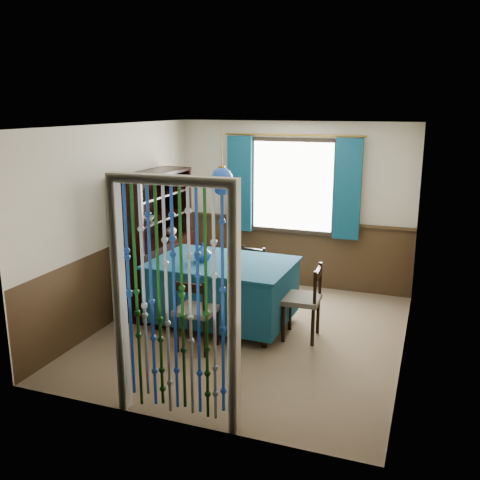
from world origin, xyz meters
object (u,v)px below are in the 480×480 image
at_px(chair_near, 196,311).
at_px(chair_far, 249,275).
at_px(dining_table, 223,289).
at_px(vase_sideboard, 171,229).
at_px(chair_right, 304,300).
at_px(pendant_lamp, 222,181).
at_px(bowl_shelf, 147,218).
at_px(vase_table, 203,253).
at_px(sideboard, 155,261).
at_px(chair_left, 155,279).

xyz_separation_m(chair_near, chair_far, (0.10, 1.56, -0.03)).
bearing_deg(dining_table, vase_sideboard, 148.59).
xyz_separation_m(chair_right, pendant_lamp, (-1.06, 0.04, 1.36)).
distance_m(chair_near, bowl_shelf, 1.56).
relative_size(dining_table, chair_right, 1.95).
bearing_deg(dining_table, vase_table, -162.98).
xyz_separation_m(sideboard, bowl_shelf, (0.06, -0.29, 0.67)).
bearing_deg(sideboard, chair_left, -62.40).
bearing_deg(chair_right, chair_far, 47.18).
distance_m(chair_right, vase_sideboard, 2.30).
bearing_deg(dining_table, chair_far, 85.80).
distance_m(dining_table, chair_near, 0.77).
bearing_deg(pendant_lamp, chair_near, -91.30).
height_order(chair_far, bowl_shelf, bowl_shelf).
relative_size(chair_right, pendant_lamp, 1.09).
bearing_deg(chair_far, chair_near, 94.08).
xyz_separation_m(chair_left, chair_right, (2.05, -0.10, 0.00)).
relative_size(sideboard, vase_sideboard, 10.41).
bearing_deg(chair_near, chair_right, 34.86).
bearing_deg(vase_sideboard, chair_right, -19.01).
bearing_deg(bowl_shelf, dining_table, -1.27).
relative_size(chair_far, vase_table, 3.84).
height_order(chair_near, sideboard, sideboard).
distance_m(chair_near, chair_right, 1.30).
height_order(chair_right, vase_sideboard, vase_sideboard).
height_order(vase_table, vase_sideboard, vase_sideboard).
xyz_separation_m(dining_table, chair_right, (1.06, -0.04, 0.00)).
height_order(chair_left, bowl_shelf, bowl_shelf).
bearing_deg(chair_right, chair_left, 84.46).
xyz_separation_m(chair_near, sideboard, (-1.10, 1.09, 0.17)).
bearing_deg(chair_left, vase_sideboard, -159.57).
relative_size(chair_left, chair_right, 1.00).
xyz_separation_m(chair_far, sideboard, (-1.20, -0.47, 0.21)).
xyz_separation_m(chair_near, bowl_shelf, (-1.04, 0.80, 0.84)).
distance_m(chair_near, vase_sideboard, 1.88).
bearing_deg(bowl_shelf, chair_left, 27.09).
distance_m(chair_right, vase_table, 1.37).
height_order(sideboard, pendant_lamp, pendant_lamp).
distance_m(chair_left, vase_sideboard, 0.83).
bearing_deg(chair_right, chair_near, 121.60).
xyz_separation_m(chair_near, pendant_lamp, (0.02, 0.77, 1.38)).
bearing_deg(dining_table, bowl_shelf, -179.71).
bearing_deg(chair_right, dining_table, 85.04).
distance_m(pendant_lamp, vase_table, 0.93).
bearing_deg(vase_sideboard, vase_table, -42.45).
distance_m(chair_far, bowl_shelf, 1.62).
bearing_deg(pendant_lamp, chair_right, -2.23).
height_order(dining_table, vase_table, vase_table).
height_order(chair_right, sideboard, sideboard).
distance_m(sideboard, vase_table, 1.01).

